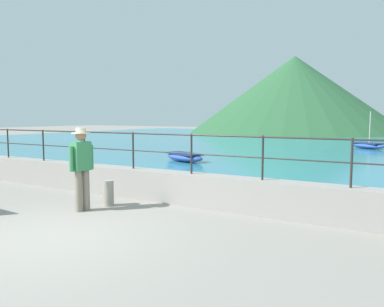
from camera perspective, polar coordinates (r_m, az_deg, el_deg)
ground_plane at (r=6.90m, az=-20.47°, el=-11.49°), size 120.00×120.00×0.00m
promenade_wall at (r=9.10m, az=-4.63°, el=-4.79°), size 20.00×0.56×0.70m
railing at (r=8.98m, az=-4.68°, el=1.30°), size 18.44×0.04×0.90m
lake_water at (r=30.45m, az=20.83°, el=1.50°), size 64.00×44.32×0.06m
hill_main at (r=48.86m, az=14.99°, el=8.49°), size 25.66×25.66×9.31m
person_walking at (r=8.29m, az=-16.15°, el=-1.63°), size 0.38×0.56×1.75m
bollard at (r=8.72m, az=-12.39°, el=-5.80°), size 0.24×0.24×0.57m
boat_2 at (r=25.29m, az=24.77°, el=1.13°), size 2.36×2.14×2.23m
boat_3 at (r=16.45m, az=-1.14°, el=-0.48°), size 2.47×1.72×0.36m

